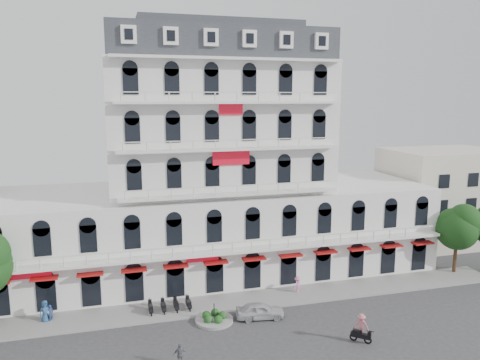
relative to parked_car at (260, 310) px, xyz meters
name	(u,v)px	position (x,y,z in m)	size (l,w,h in m)	color
ground	(272,354)	(-0.86, -5.56, -0.69)	(120.00, 120.00, 0.00)	#38383A
sidewalk	(239,302)	(-0.86, 3.44, -0.61)	(53.00, 4.00, 0.16)	gray
main_building	(217,179)	(-0.86, 12.44, 9.27)	(45.00, 15.00, 25.80)	silver
flank_building_east	(442,196)	(29.14, 14.44, 5.31)	(14.00, 10.00, 12.00)	beige
traffic_island	(214,319)	(-3.87, 0.44, -0.43)	(3.20, 3.20, 1.60)	gray
parked_scooter_row	(170,312)	(-7.21, 3.24, -0.69)	(4.40, 1.80, 1.10)	black
tree_east_inner	(458,226)	(23.19, 4.42, 4.52)	(4.40, 4.37, 7.57)	#382314
parked_car	(260,310)	(0.00, 0.00, 0.00)	(1.63, 4.06, 1.38)	silver
rider_center	(361,327)	(6.21, -5.80, 0.54)	(1.36, 1.30, 2.32)	black
pedestrian_left	(45,312)	(-17.40, 3.94, 0.28)	(0.95, 0.62, 1.94)	#284D7A
pedestrian_mid	(180,354)	(-7.51, -5.28, 0.13)	(0.96, 0.40, 1.64)	slate
pedestrian_right	(297,285)	(5.01, 3.94, 0.14)	(1.08, 0.62, 1.67)	pink
pedestrian_far	(51,313)	(-16.97, 3.94, 0.07)	(0.55, 0.36, 1.52)	navy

